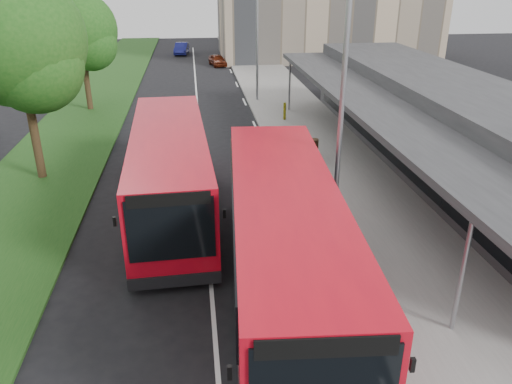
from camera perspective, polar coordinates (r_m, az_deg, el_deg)
ground at (r=14.90m, az=-5.18°, el=-10.25°), size 120.00×120.00×0.00m
pavement at (r=33.97m, az=3.63°, el=9.71°), size 5.00×80.00×0.15m
grass_verge at (r=34.08m, az=-18.65°, el=8.52°), size 5.00×80.00×0.10m
lane_centre_line at (r=28.59m, az=-6.48°, el=6.75°), size 0.12×70.00×0.01m
kerb_dashes at (r=32.63m, az=-0.77°, el=9.05°), size 0.12×56.00×0.01m
station_building at (r=24.01m, az=20.75°, el=7.10°), size 7.70×26.00×4.00m
tree_mid at (r=22.63m, az=-25.47°, el=14.56°), size 5.34×5.34×8.58m
tree_far at (r=34.28m, az=-19.42°, el=16.57°), size 4.59×4.59×7.37m
lamp_post_near at (r=15.43m, az=9.50°, el=9.98°), size 1.44×0.28×8.00m
lamp_post_far at (r=34.82m, az=-0.00°, el=17.87°), size 1.44×0.28×8.00m
bus_main at (r=13.52m, az=3.30°, el=-5.75°), size 3.68×11.60×3.24m
bus_second at (r=18.69m, az=-9.73°, el=2.39°), size 3.23×11.13×3.12m
litter_bin at (r=24.20m, az=6.56°, el=5.02°), size 0.63×0.63×0.88m
bollard at (r=30.47m, az=3.29°, el=9.21°), size 0.20×0.20×1.02m
car_near at (r=50.04m, az=-4.41°, el=14.80°), size 1.87×3.35×1.08m
car_far at (r=57.84m, az=-8.50°, el=15.91°), size 1.71×3.89×1.24m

